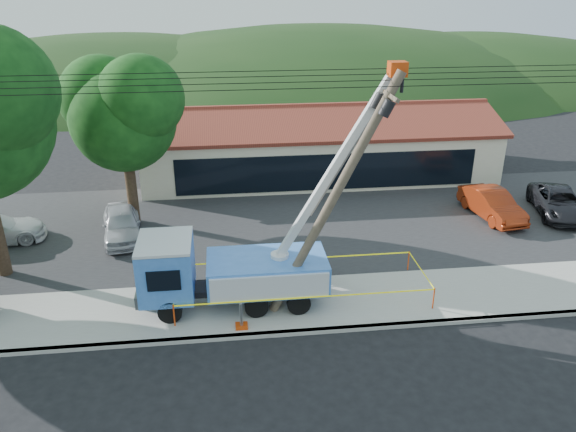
{
  "coord_description": "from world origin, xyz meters",
  "views": [
    {
      "loc": [
        -2.12,
        -15.14,
        12.48
      ],
      "look_at": [
        0.28,
        5.0,
        3.56
      ],
      "focal_mm": 35.0,
      "sensor_mm": 36.0,
      "label": 1
    }
  ],
  "objects_px": {
    "leaning_pole": "(340,187)",
    "car_silver": "(124,239)",
    "utility_truck": "(228,268)",
    "car_red": "(490,219)",
    "car_dark": "(556,216)"
  },
  "relations": [
    {
      "from": "leaning_pole",
      "to": "car_dark",
      "type": "relative_size",
      "value": 1.84
    },
    {
      "from": "car_silver",
      "to": "car_red",
      "type": "xyz_separation_m",
      "value": [
        19.52,
        0.28,
        0.0
      ]
    },
    {
      "from": "car_silver",
      "to": "car_red",
      "type": "relative_size",
      "value": 0.97
    },
    {
      "from": "utility_truck",
      "to": "leaning_pole",
      "type": "xyz_separation_m",
      "value": [
        4.16,
        -0.73,
        3.49
      ]
    },
    {
      "from": "leaning_pole",
      "to": "car_silver",
      "type": "distance_m",
      "value": 13.09
    },
    {
      "from": "leaning_pole",
      "to": "car_silver",
      "type": "bearing_deg",
      "value": 141.3
    },
    {
      "from": "car_silver",
      "to": "car_red",
      "type": "bearing_deg",
      "value": -9.57
    },
    {
      "from": "car_dark",
      "to": "car_red",
      "type": "bearing_deg",
      "value": -166.94
    },
    {
      "from": "leaning_pole",
      "to": "utility_truck",
      "type": "bearing_deg",
      "value": 170.1
    },
    {
      "from": "leaning_pole",
      "to": "car_red",
      "type": "bearing_deg",
      "value": 37.43
    },
    {
      "from": "car_red",
      "to": "car_dark",
      "type": "bearing_deg",
      "value": -8.57
    },
    {
      "from": "leaning_pole",
      "to": "car_red",
      "type": "distance_m",
      "value": 13.83
    },
    {
      "from": "utility_truck",
      "to": "car_silver",
      "type": "relative_size",
      "value": 2.23
    },
    {
      "from": "leaning_pole",
      "to": "car_silver",
      "type": "height_order",
      "value": "leaning_pole"
    },
    {
      "from": "utility_truck",
      "to": "leaning_pole",
      "type": "distance_m",
      "value": 5.48
    }
  ]
}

